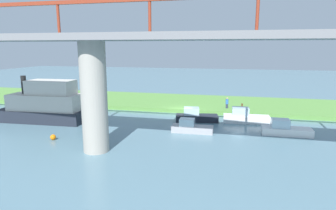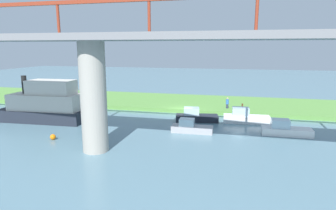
{
  "view_description": "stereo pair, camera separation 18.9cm",
  "coord_description": "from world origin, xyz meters",
  "px_view_note": "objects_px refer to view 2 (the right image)",
  "views": [
    {
      "loc": [
        -6.77,
        34.97,
        8.1
      ],
      "look_at": [
        0.51,
        5.0,
        2.0
      ],
      "focal_mm": 31.12,
      "sensor_mm": 36.0,
      "label": 1
    },
    {
      "loc": [
        -6.95,
        34.92,
        8.1
      ],
      "look_at": [
        0.51,
        5.0,
        2.0
      ],
      "focal_mm": 31.12,
      "sensor_mm": 36.0,
      "label": 2
    }
  ],
  "objects_px": {
    "riverboat_paddlewheel": "(191,127)",
    "skiff_small": "(245,117)",
    "mooring_post": "(242,107)",
    "bridge_pylon": "(93,98)",
    "marker_buoy": "(53,137)",
    "person_on_bank": "(227,103)",
    "motorboat_red": "(45,105)",
    "houseboat_blue": "(196,116)",
    "pontoon_yellow": "(285,130)"
  },
  "relations": [
    {
      "from": "riverboat_paddlewheel",
      "to": "skiff_small",
      "type": "height_order",
      "value": "skiff_small"
    },
    {
      "from": "mooring_post",
      "to": "skiff_small",
      "type": "distance_m",
      "value": 3.51
    },
    {
      "from": "bridge_pylon",
      "to": "marker_buoy",
      "type": "height_order",
      "value": "bridge_pylon"
    },
    {
      "from": "person_on_bank",
      "to": "motorboat_red",
      "type": "height_order",
      "value": "motorboat_red"
    },
    {
      "from": "riverboat_paddlewheel",
      "to": "person_on_bank",
      "type": "bearing_deg",
      "value": -106.67
    },
    {
      "from": "houseboat_blue",
      "to": "riverboat_paddlewheel",
      "type": "distance_m",
      "value": 4.35
    },
    {
      "from": "motorboat_red",
      "to": "pontoon_yellow",
      "type": "xyz_separation_m",
      "value": [
        -25.24,
        -0.81,
        -1.34
      ]
    },
    {
      "from": "houseboat_blue",
      "to": "marker_buoy",
      "type": "height_order",
      "value": "houseboat_blue"
    },
    {
      "from": "bridge_pylon",
      "to": "person_on_bank",
      "type": "xyz_separation_m",
      "value": [
        -9.48,
        -16.93,
        -3.1
      ]
    },
    {
      "from": "bridge_pylon",
      "to": "skiff_small",
      "type": "height_order",
      "value": "bridge_pylon"
    },
    {
      "from": "person_on_bank",
      "to": "mooring_post",
      "type": "relative_size",
      "value": 1.46
    },
    {
      "from": "bridge_pylon",
      "to": "riverboat_paddlewheel",
      "type": "bearing_deg",
      "value": -133.0
    },
    {
      "from": "bridge_pylon",
      "to": "houseboat_blue",
      "type": "bearing_deg",
      "value": -119.09
    },
    {
      "from": "skiff_small",
      "to": "pontoon_yellow",
      "type": "bearing_deg",
      "value": 132.56
    },
    {
      "from": "houseboat_blue",
      "to": "skiff_small",
      "type": "height_order",
      "value": "skiff_small"
    },
    {
      "from": "bridge_pylon",
      "to": "pontoon_yellow",
      "type": "distance_m",
      "value": 17.69
    },
    {
      "from": "person_on_bank",
      "to": "motorboat_red",
      "type": "bearing_deg",
      "value": 26.21
    },
    {
      "from": "mooring_post",
      "to": "marker_buoy",
      "type": "height_order",
      "value": "mooring_post"
    },
    {
      "from": "person_on_bank",
      "to": "riverboat_paddlewheel",
      "type": "relative_size",
      "value": 0.35
    },
    {
      "from": "bridge_pylon",
      "to": "skiff_small",
      "type": "distance_m",
      "value": 17.18
    },
    {
      "from": "motorboat_red",
      "to": "houseboat_blue",
      "type": "height_order",
      "value": "motorboat_red"
    },
    {
      "from": "houseboat_blue",
      "to": "marker_buoy",
      "type": "bearing_deg",
      "value": 40.37
    },
    {
      "from": "riverboat_paddlewheel",
      "to": "bridge_pylon",
      "type": "bearing_deg",
      "value": 47.0
    },
    {
      "from": "motorboat_red",
      "to": "person_on_bank",
      "type": "bearing_deg",
      "value": -153.79
    },
    {
      "from": "person_on_bank",
      "to": "riverboat_paddlewheel",
      "type": "height_order",
      "value": "person_on_bank"
    },
    {
      "from": "motorboat_red",
      "to": "skiff_small",
      "type": "distance_m",
      "value": 22.18
    },
    {
      "from": "bridge_pylon",
      "to": "pontoon_yellow",
      "type": "bearing_deg",
      "value": -151.83
    },
    {
      "from": "mooring_post",
      "to": "skiff_small",
      "type": "height_order",
      "value": "skiff_small"
    },
    {
      "from": "skiff_small",
      "to": "houseboat_blue",
      "type": "bearing_deg",
      "value": 8.22
    },
    {
      "from": "riverboat_paddlewheel",
      "to": "marker_buoy",
      "type": "bearing_deg",
      "value": 24.7
    },
    {
      "from": "bridge_pylon",
      "to": "riverboat_paddlewheel",
      "type": "distance_m",
      "value": 10.26
    },
    {
      "from": "houseboat_blue",
      "to": "marker_buoy",
      "type": "xyz_separation_m",
      "value": [
        11.38,
        9.67,
        -0.3
      ]
    },
    {
      "from": "motorboat_red",
      "to": "riverboat_paddlewheel",
      "type": "height_order",
      "value": "motorboat_red"
    },
    {
      "from": "person_on_bank",
      "to": "houseboat_blue",
      "type": "height_order",
      "value": "person_on_bank"
    },
    {
      "from": "person_on_bank",
      "to": "houseboat_blue",
      "type": "relative_size",
      "value": 0.29
    },
    {
      "from": "riverboat_paddlewheel",
      "to": "marker_buoy",
      "type": "height_order",
      "value": "riverboat_paddlewheel"
    },
    {
      "from": "pontoon_yellow",
      "to": "person_on_bank",
      "type": "bearing_deg",
      "value": -56.74
    },
    {
      "from": "mooring_post",
      "to": "houseboat_blue",
      "type": "bearing_deg",
      "value": 40.15
    },
    {
      "from": "pontoon_yellow",
      "to": "mooring_post",
      "type": "bearing_deg",
      "value": -62.17
    },
    {
      "from": "pontoon_yellow",
      "to": "houseboat_blue",
      "type": "bearing_deg",
      "value": -19.41
    },
    {
      "from": "person_on_bank",
      "to": "motorboat_red",
      "type": "distance_m",
      "value": 21.72
    },
    {
      "from": "skiff_small",
      "to": "marker_buoy",
      "type": "xyz_separation_m",
      "value": [
        16.72,
        10.44,
        -0.34
      ]
    },
    {
      "from": "mooring_post",
      "to": "marker_buoy",
      "type": "distance_m",
      "value": 21.54
    },
    {
      "from": "motorboat_red",
      "to": "houseboat_blue",
      "type": "distance_m",
      "value": 16.82
    },
    {
      "from": "mooring_post",
      "to": "pontoon_yellow",
      "type": "bearing_deg",
      "value": 117.83
    },
    {
      "from": "houseboat_blue",
      "to": "pontoon_yellow",
      "type": "bearing_deg",
      "value": 160.59
    },
    {
      "from": "skiff_small",
      "to": "person_on_bank",
      "type": "bearing_deg",
      "value": -66.08
    },
    {
      "from": "pontoon_yellow",
      "to": "skiff_small",
      "type": "xyz_separation_m",
      "value": [
        3.6,
        -3.92,
        0.05
      ]
    },
    {
      "from": "person_on_bank",
      "to": "houseboat_blue",
      "type": "distance_m",
      "value": 6.5
    },
    {
      "from": "person_on_bank",
      "to": "motorboat_red",
      "type": "relative_size",
      "value": 0.14
    }
  ]
}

